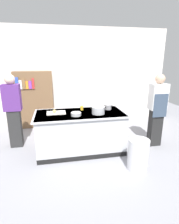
% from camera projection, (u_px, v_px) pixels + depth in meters
% --- Properties ---
extents(ground_plane, '(10.00, 10.00, 0.00)m').
position_uv_depth(ground_plane, '(81.00, 150.00, 4.18)').
color(ground_plane, gray).
extents(back_wall, '(6.40, 0.12, 3.00)m').
position_uv_depth(back_wall, '(70.00, 77.00, 5.74)').
color(back_wall, silver).
rests_on(back_wall, ground_plane).
extents(counter_island, '(1.98, 0.98, 0.90)m').
position_uv_depth(counter_island, '(80.00, 131.00, 4.05)').
color(counter_island, '#B7BABF').
rests_on(counter_island, ground_plane).
extents(cutting_board, '(0.40, 0.28, 0.02)m').
position_uv_depth(cutting_board, '(56.00, 113.00, 3.90)').
color(cutting_board, silver).
rests_on(cutting_board, counter_island).
extents(onion, '(0.07, 0.07, 0.07)m').
position_uv_depth(onion, '(54.00, 111.00, 3.87)').
color(onion, tan).
rests_on(onion, cutting_board).
extents(stock_pot, '(0.34, 0.28, 0.16)m').
position_uv_depth(stock_pot, '(98.00, 110.00, 3.85)').
color(stock_pot, '#B7BABF').
rests_on(stock_pot, counter_island).
extents(sauce_pan, '(0.21, 0.15, 0.11)m').
position_uv_depth(sauce_pan, '(108.00, 107.00, 4.19)').
color(sauce_pan, '#99999E').
rests_on(sauce_pan, counter_island).
extents(mixing_bowl, '(0.21, 0.21, 0.07)m').
position_uv_depth(mixing_bowl, '(76.00, 114.00, 3.72)').
color(mixing_bowl, '#B7BABF').
rests_on(mixing_bowl, counter_island).
extents(juice_cup, '(0.07, 0.07, 0.10)m').
position_uv_depth(juice_cup, '(82.00, 108.00, 4.14)').
color(juice_cup, yellow).
rests_on(juice_cup, counter_island).
extents(trash_bin, '(0.39, 0.39, 0.61)m').
position_uv_depth(trash_bin, '(138.00, 155.00, 3.38)').
color(trash_bin, silver).
rests_on(trash_bin, ground_plane).
extents(person_chef, '(0.38, 0.25, 1.72)m').
position_uv_depth(person_chef, '(157.00, 109.00, 4.20)').
color(person_chef, black).
rests_on(person_chef, ground_plane).
extents(person_guest, '(0.38, 0.24, 1.72)m').
position_uv_depth(person_guest, '(13.00, 110.00, 4.13)').
color(person_guest, '#2A2A2A').
rests_on(person_guest, ground_plane).
extents(bookshelf, '(1.10, 0.31, 1.70)m').
position_uv_depth(bookshelf, '(35.00, 100.00, 5.43)').
color(bookshelf, brown).
rests_on(bookshelf, ground_plane).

